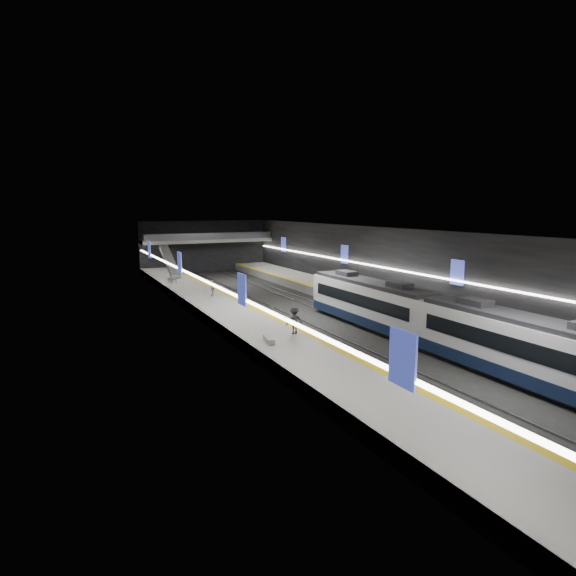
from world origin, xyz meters
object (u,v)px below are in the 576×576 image
bench_right_near (400,297)px  bench_left_near (269,340)px  escalator (170,261)px  passenger_left_a (212,288)px  bench_right_far (366,289)px  passenger_right_a (469,313)px  train (432,320)px  passenger_left_b (294,321)px  bench_left_far (172,281)px

bench_right_near → bench_left_near: bearing=-136.1°
escalator → bench_left_near: 35.77m
passenger_left_a → bench_right_far: bearing=76.3°
bench_left_near → passenger_right_a: bearing=1.6°
train → bench_right_near: train is taller
train → escalator: size_ratio=3.76×
escalator → passenger_left_a: 17.38m
train → escalator: escalator is taller
passenger_left_b → bench_right_far: bearing=-141.1°
bench_left_far → bench_left_near: bearing=-96.8°
escalator → passenger_right_a: bearing=-68.7°
train → passenger_left_b: bearing=151.0°
bench_left_near → passenger_left_a: bearing=94.5°
bench_right_near → passenger_left_b: passenger_left_b is taller
bench_right_near → bench_right_far: 5.28m
train → bench_left_near: bearing=162.6°
bench_left_near → bench_right_far: bench_right_far is taller
train → bench_left_far: 34.42m
bench_left_far → passenger_left_a: bearing=-87.6°
train → passenger_left_b: (-8.61, 4.78, -0.21)m
bench_left_near → bench_right_far: size_ratio=0.86×
bench_right_far → train: bearing=-130.7°
bench_right_far → passenger_left_b: (-15.15, -12.58, 0.76)m
train → bench_right_near: (7.00, 12.10, -0.97)m
bench_left_near → train: bearing=-7.6°
passenger_left_a → passenger_right_a: bearing=36.6°
bench_right_far → bench_left_far: bearing=119.4°
train → bench_right_far: 18.57m
train → bench_right_near: 14.01m
bench_left_near → bench_right_far: (17.71, 13.86, 0.03)m
bench_left_near → passenger_left_b: (2.57, 1.28, 0.79)m
passenger_left_b → passenger_left_a: bearing=-88.0°
bench_left_far → bench_right_far: size_ratio=1.02×
passenger_left_b → bench_left_far: bearing=-85.5°
train → passenger_right_a: (4.78, 1.21, -0.24)m
bench_left_far → bench_right_near: 27.37m
bench_right_far → bench_right_near: bearing=-105.0°
passenger_left_a → passenger_left_b: bearing=4.9°
escalator → bench_right_near: size_ratio=4.29×
escalator → passenger_left_a: size_ratio=4.90×
passenger_right_a → passenger_left_a: passenger_right_a is taller
bench_left_far → bench_right_far: 23.35m
passenger_right_a → passenger_left_a: size_ratio=1.17×
bench_right_near → bench_right_far: bench_right_near is taller
bench_left_near → passenger_left_b: 2.98m
train → bench_right_near: size_ratio=16.09×
bench_left_far → bench_right_near: bench_left_far is taller
bench_right_far → passenger_left_b: bearing=-160.3°
passenger_left_a → bench_left_near: bearing=-3.3°
bench_right_far → escalator: bearing=107.1°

